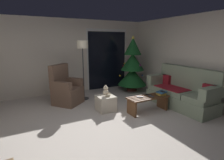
{
  "coord_description": "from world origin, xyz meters",
  "views": [
    {
      "loc": [
        -1.56,
        -3.05,
        1.8
      ],
      "look_at": [
        0.4,
        0.7,
        0.85
      ],
      "focal_mm": 28.57,
      "sensor_mm": 36.0,
      "label": 1
    }
  ],
  "objects_px": {
    "cell_phone": "(162,91)",
    "ottoman": "(106,103)",
    "remote_black": "(149,95)",
    "remote_silver": "(140,97)",
    "teddy_bear_cream": "(106,91)",
    "christmas_tree": "(132,67)",
    "coffee_table": "(148,102)",
    "remote_graphite": "(151,96)",
    "floor_lamp": "(83,50)",
    "couch": "(182,92)",
    "book_stack": "(161,93)",
    "armchair": "(66,90)"
  },
  "relations": [
    {
      "from": "remote_black",
      "to": "christmas_tree",
      "type": "bearing_deg",
      "value": -144.77
    },
    {
      "from": "cell_phone",
      "to": "ottoman",
      "type": "distance_m",
      "value": 1.49
    },
    {
      "from": "coffee_table",
      "to": "floor_lamp",
      "type": "xyz_separation_m",
      "value": [
        -1.11,
        1.73,
        1.24
      ]
    },
    {
      "from": "remote_black",
      "to": "teddy_bear_cream",
      "type": "xyz_separation_m",
      "value": [
        -0.99,
        0.48,
        0.1
      ]
    },
    {
      "from": "remote_graphite",
      "to": "armchair",
      "type": "distance_m",
      "value": 2.38
    },
    {
      "from": "floor_lamp",
      "to": "ottoman",
      "type": "bearing_deg",
      "value": -80.5
    },
    {
      "from": "coffee_table",
      "to": "remote_black",
      "type": "distance_m",
      "value": 0.19
    },
    {
      "from": "remote_black",
      "to": "ottoman",
      "type": "height_order",
      "value": "remote_black"
    },
    {
      "from": "floor_lamp",
      "to": "teddy_bear_cream",
      "type": "xyz_separation_m",
      "value": [
        0.2,
        -1.16,
        -0.99
      ]
    },
    {
      "from": "couch",
      "to": "christmas_tree",
      "type": "xyz_separation_m",
      "value": [
        -0.32,
        1.96,
        0.47
      ]
    },
    {
      "from": "remote_silver",
      "to": "book_stack",
      "type": "xyz_separation_m",
      "value": [
        0.61,
        -0.09,
        0.04
      ]
    },
    {
      "from": "coffee_table",
      "to": "armchair",
      "type": "height_order",
      "value": "armchair"
    },
    {
      "from": "remote_silver",
      "to": "teddy_bear_cream",
      "type": "distance_m",
      "value": 0.87
    },
    {
      "from": "floor_lamp",
      "to": "teddy_bear_cream",
      "type": "bearing_deg",
      "value": -80.11
    },
    {
      "from": "book_stack",
      "to": "floor_lamp",
      "type": "height_order",
      "value": "floor_lamp"
    },
    {
      "from": "couch",
      "to": "remote_graphite",
      "type": "relative_size",
      "value": 12.58
    },
    {
      "from": "couch",
      "to": "remote_black",
      "type": "xyz_separation_m",
      "value": [
        -0.99,
        0.21,
        0.02
      ]
    },
    {
      "from": "christmas_tree",
      "to": "armchair",
      "type": "relative_size",
      "value": 1.74
    },
    {
      "from": "floor_lamp",
      "to": "remote_silver",
      "type": "bearing_deg",
      "value": -62.41
    },
    {
      "from": "book_stack",
      "to": "cell_phone",
      "type": "height_order",
      "value": "cell_phone"
    },
    {
      "from": "coffee_table",
      "to": "teddy_bear_cream",
      "type": "xyz_separation_m",
      "value": [
        -0.91,
        0.57,
        0.24
      ]
    },
    {
      "from": "remote_graphite",
      "to": "remote_silver",
      "type": "distance_m",
      "value": 0.29
    },
    {
      "from": "couch",
      "to": "book_stack",
      "type": "bearing_deg",
      "value": 174.21
    },
    {
      "from": "cell_phone",
      "to": "ottoman",
      "type": "relative_size",
      "value": 0.33
    },
    {
      "from": "coffee_table",
      "to": "remote_silver",
      "type": "xyz_separation_m",
      "value": [
        -0.23,
        0.04,
        0.15
      ]
    },
    {
      "from": "christmas_tree",
      "to": "teddy_bear_cream",
      "type": "height_order",
      "value": "christmas_tree"
    },
    {
      "from": "couch",
      "to": "christmas_tree",
      "type": "height_order",
      "value": "christmas_tree"
    },
    {
      "from": "remote_silver",
      "to": "book_stack",
      "type": "height_order",
      "value": "book_stack"
    },
    {
      "from": "ottoman",
      "to": "remote_graphite",
      "type": "bearing_deg",
      "value": -32.25
    },
    {
      "from": "coffee_table",
      "to": "teddy_bear_cream",
      "type": "height_order",
      "value": "teddy_bear_cream"
    },
    {
      "from": "remote_graphite",
      "to": "floor_lamp",
      "type": "relative_size",
      "value": 0.09
    },
    {
      "from": "remote_silver",
      "to": "cell_phone",
      "type": "relative_size",
      "value": 1.08
    },
    {
      "from": "coffee_table",
      "to": "cell_phone",
      "type": "height_order",
      "value": "cell_phone"
    },
    {
      "from": "christmas_tree",
      "to": "remote_black",
      "type": "bearing_deg",
      "value": -110.72
    },
    {
      "from": "couch",
      "to": "remote_graphite",
      "type": "distance_m",
      "value": 1.02
    },
    {
      "from": "remote_black",
      "to": "teddy_bear_cream",
      "type": "distance_m",
      "value": 1.11
    },
    {
      "from": "remote_black",
      "to": "coffee_table",
      "type": "bearing_deg",
      "value": 10.86
    },
    {
      "from": "teddy_bear_cream",
      "to": "couch",
      "type": "bearing_deg",
      "value": -19.29
    },
    {
      "from": "book_stack",
      "to": "cell_phone",
      "type": "relative_size",
      "value": 1.89
    },
    {
      "from": "remote_graphite",
      "to": "book_stack",
      "type": "bearing_deg",
      "value": 154.31
    },
    {
      "from": "floor_lamp",
      "to": "christmas_tree",
      "type": "bearing_deg",
      "value": 3.37
    },
    {
      "from": "armchair",
      "to": "cell_phone",
      "type": "bearing_deg",
      "value": -38.35
    },
    {
      "from": "book_stack",
      "to": "cell_phone",
      "type": "bearing_deg",
      "value": -93.22
    },
    {
      "from": "cell_phone",
      "to": "christmas_tree",
      "type": "bearing_deg",
      "value": 63.21
    },
    {
      "from": "christmas_tree",
      "to": "coffee_table",
      "type": "bearing_deg",
      "value": -112.13
    },
    {
      "from": "cell_phone",
      "to": "remote_silver",
      "type": "bearing_deg",
      "value": 153.33
    },
    {
      "from": "christmas_tree",
      "to": "floor_lamp",
      "type": "xyz_separation_m",
      "value": [
        -1.86,
        -0.11,
        0.63
      ]
    },
    {
      "from": "teddy_bear_cream",
      "to": "coffee_table",
      "type": "bearing_deg",
      "value": -32.06
    },
    {
      "from": "teddy_bear_cream",
      "to": "book_stack",
      "type": "bearing_deg",
      "value": -25.72
    },
    {
      "from": "ottoman",
      "to": "cell_phone",
      "type": "bearing_deg",
      "value": -26.59
    }
  ]
}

